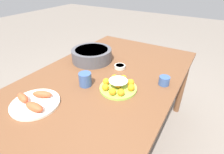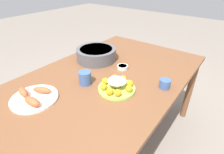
{
  "view_description": "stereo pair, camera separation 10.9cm",
  "coord_description": "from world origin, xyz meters",
  "px_view_note": "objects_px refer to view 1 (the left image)",
  "views": [
    {
      "loc": [
        -0.94,
        -0.62,
        1.38
      ],
      "look_at": [
        -0.06,
        -0.08,
        0.75
      ],
      "focal_mm": 28.0,
      "sensor_mm": 36.0,
      "label": 1
    },
    {
      "loc": [
        -0.88,
        -0.71,
        1.38
      ],
      "look_at": [
        -0.06,
        -0.08,
        0.75
      ],
      "focal_mm": 28.0,
      "sensor_mm": 36.0,
      "label": 2
    }
  ],
  "objects_px": {
    "dining_table": "(107,84)",
    "cup_near": "(164,81)",
    "cup_far": "(85,79)",
    "seafood_platter": "(35,102)",
    "cake_plate": "(118,86)",
    "serving_bowl": "(92,55)",
    "sauce_bowl": "(120,67)"
  },
  "relations": [
    {
      "from": "seafood_platter",
      "to": "cup_far",
      "type": "distance_m",
      "value": 0.34
    },
    {
      "from": "serving_bowl",
      "to": "cup_far",
      "type": "bearing_deg",
      "value": -149.72
    },
    {
      "from": "seafood_platter",
      "to": "dining_table",
      "type": "bearing_deg",
      "value": -19.15
    },
    {
      "from": "serving_bowl",
      "to": "seafood_platter",
      "type": "xyz_separation_m",
      "value": [
        -0.65,
        -0.07,
        -0.04
      ]
    },
    {
      "from": "seafood_platter",
      "to": "sauce_bowl",
      "type": "bearing_deg",
      "value": -17.3
    },
    {
      "from": "dining_table",
      "to": "sauce_bowl",
      "type": "distance_m",
      "value": 0.18
    },
    {
      "from": "seafood_platter",
      "to": "cup_far",
      "type": "bearing_deg",
      "value": -21.18
    },
    {
      "from": "sauce_bowl",
      "to": "seafood_platter",
      "type": "height_order",
      "value": "seafood_platter"
    },
    {
      "from": "sauce_bowl",
      "to": "seafood_platter",
      "type": "bearing_deg",
      "value": 162.7
    },
    {
      "from": "serving_bowl",
      "to": "sauce_bowl",
      "type": "relative_size",
      "value": 3.84
    },
    {
      "from": "sauce_bowl",
      "to": "cup_far",
      "type": "xyz_separation_m",
      "value": [
        -0.34,
        0.08,
        0.03
      ]
    },
    {
      "from": "sauce_bowl",
      "to": "cup_near",
      "type": "height_order",
      "value": "cup_near"
    },
    {
      "from": "dining_table",
      "to": "cup_near",
      "type": "relative_size",
      "value": 21.88
    },
    {
      "from": "dining_table",
      "to": "cup_far",
      "type": "xyz_separation_m",
      "value": [
        -0.18,
        0.05,
        0.12
      ]
    },
    {
      "from": "dining_table",
      "to": "cake_plate",
      "type": "xyz_separation_m",
      "value": [
        -0.11,
        -0.16,
        0.1
      ]
    },
    {
      "from": "dining_table",
      "to": "cup_far",
      "type": "bearing_deg",
      "value": 164.45
    },
    {
      "from": "serving_bowl",
      "to": "cup_near",
      "type": "xyz_separation_m",
      "value": [
        -0.05,
        -0.65,
        -0.03
      ]
    },
    {
      "from": "cake_plate",
      "to": "sauce_bowl",
      "type": "bearing_deg",
      "value": 26.86
    },
    {
      "from": "sauce_bowl",
      "to": "cup_far",
      "type": "bearing_deg",
      "value": 166.51
    },
    {
      "from": "serving_bowl",
      "to": "seafood_platter",
      "type": "relative_size",
      "value": 1.21
    },
    {
      "from": "seafood_platter",
      "to": "cup_near",
      "type": "xyz_separation_m",
      "value": [
        0.6,
        -0.58,
        0.01
      ]
    },
    {
      "from": "dining_table",
      "to": "serving_bowl",
      "type": "relative_size",
      "value": 4.7
    },
    {
      "from": "cup_far",
      "to": "cake_plate",
      "type": "bearing_deg",
      "value": -71.7
    },
    {
      "from": "dining_table",
      "to": "serving_bowl",
      "type": "height_order",
      "value": "serving_bowl"
    },
    {
      "from": "cake_plate",
      "to": "sauce_bowl",
      "type": "distance_m",
      "value": 0.3
    },
    {
      "from": "cake_plate",
      "to": "cup_near",
      "type": "height_order",
      "value": "cake_plate"
    },
    {
      "from": "cup_near",
      "to": "cup_far",
      "type": "distance_m",
      "value": 0.54
    },
    {
      "from": "sauce_bowl",
      "to": "seafood_platter",
      "type": "distance_m",
      "value": 0.68
    },
    {
      "from": "serving_bowl",
      "to": "sauce_bowl",
      "type": "bearing_deg",
      "value": -89.67
    },
    {
      "from": "serving_bowl",
      "to": "cup_far",
      "type": "relative_size",
      "value": 3.67
    },
    {
      "from": "sauce_bowl",
      "to": "serving_bowl",
      "type": "bearing_deg",
      "value": 90.33
    },
    {
      "from": "cake_plate",
      "to": "serving_bowl",
      "type": "bearing_deg",
      "value": 57.29
    }
  ]
}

